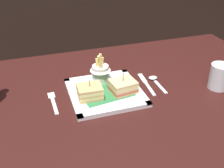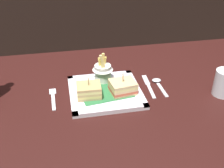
{
  "view_description": "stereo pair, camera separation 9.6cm",
  "coord_description": "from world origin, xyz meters",
  "px_view_note": "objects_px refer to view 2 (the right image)",
  "views": [
    {
      "loc": [
        -0.28,
        -0.78,
        1.27
      ],
      "look_at": [
        -0.02,
        0.0,
        0.78
      ],
      "focal_mm": 43.4,
      "sensor_mm": 36.0,
      "label": 1
    },
    {
      "loc": [
        -0.19,
        -0.8,
        1.27
      ],
      "look_at": [
        -0.02,
        0.0,
        0.78
      ],
      "focal_mm": 43.4,
      "sensor_mm": 36.0,
      "label": 2
    }
  ],
  "objects_px": {
    "dining_table": "(119,117)",
    "water_glass": "(224,85)",
    "fries_cup": "(103,70)",
    "knife": "(148,85)",
    "spoon": "(158,83)",
    "sandwich_half_left": "(89,91)",
    "fork": "(53,98)",
    "square_plate": "(105,92)",
    "sandwich_half_right": "(123,87)"
  },
  "relations": [
    {
      "from": "fries_cup",
      "to": "spoon",
      "type": "distance_m",
      "value": 0.22
    },
    {
      "from": "square_plate",
      "to": "fries_cup",
      "type": "bearing_deg",
      "value": 86.09
    },
    {
      "from": "fork",
      "to": "knife",
      "type": "bearing_deg",
      "value": 2.48
    },
    {
      "from": "sandwich_half_left",
      "to": "spoon",
      "type": "xyz_separation_m",
      "value": [
        0.27,
        0.05,
        -0.03
      ]
    },
    {
      "from": "sandwich_half_left",
      "to": "fries_cup",
      "type": "relative_size",
      "value": 0.74
    },
    {
      "from": "square_plate",
      "to": "sandwich_half_left",
      "type": "xyz_separation_m",
      "value": [
        -0.06,
        -0.02,
        0.03
      ]
    },
    {
      "from": "dining_table",
      "to": "fries_cup",
      "type": "relative_size",
      "value": 12.0
    },
    {
      "from": "sandwich_half_right",
      "to": "spoon",
      "type": "height_order",
      "value": "sandwich_half_right"
    },
    {
      "from": "dining_table",
      "to": "fries_cup",
      "type": "bearing_deg",
      "value": 116.77
    },
    {
      "from": "dining_table",
      "to": "square_plate",
      "type": "xyz_separation_m",
      "value": [
        -0.05,
        0.01,
        0.12
      ]
    },
    {
      "from": "square_plate",
      "to": "fries_cup",
      "type": "xyz_separation_m",
      "value": [
        0.01,
        0.08,
        0.05
      ]
    },
    {
      "from": "fries_cup",
      "to": "fork",
      "type": "distance_m",
      "value": 0.21
    },
    {
      "from": "sandwich_half_right",
      "to": "fork",
      "type": "relative_size",
      "value": 0.71
    },
    {
      "from": "fork",
      "to": "knife",
      "type": "distance_m",
      "value": 0.36
    },
    {
      "from": "sandwich_half_left",
      "to": "spoon",
      "type": "height_order",
      "value": "sandwich_half_left"
    },
    {
      "from": "square_plate",
      "to": "spoon",
      "type": "distance_m",
      "value": 0.21
    },
    {
      "from": "square_plate",
      "to": "sandwich_half_left",
      "type": "height_order",
      "value": "sandwich_half_left"
    },
    {
      "from": "sandwich_half_left",
      "to": "spoon",
      "type": "relative_size",
      "value": 0.68
    },
    {
      "from": "fork",
      "to": "spoon",
      "type": "height_order",
      "value": "spoon"
    },
    {
      "from": "water_glass",
      "to": "fries_cup",
      "type": "bearing_deg",
      "value": 158.11
    },
    {
      "from": "fork",
      "to": "spoon",
      "type": "bearing_deg",
      "value": 2.95
    },
    {
      "from": "square_plate",
      "to": "sandwich_half_right",
      "type": "bearing_deg",
      "value": -17.65
    },
    {
      "from": "sandwich_half_right",
      "to": "water_glass",
      "type": "height_order",
      "value": "water_glass"
    },
    {
      "from": "dining_table",
      "to": "fork",
      "type": "xyz_separation_m",
      "value": [
        -0.23,
        0.02,
        0.11
      ]
    },
    {
      "from": "sandwich_half_right",
      "to": "water_glass",
      "type": "bearing_deg",
      "value": -10.77
    },
    {
      "from": "fries_cup",
      "to": "knife",
      "type": "xyz_separation_m",
      "value": [
        0.17,
        -0.05,
        -0.05
      ]
    },
    {
      "from": "square_plate",
      "to": "fork",
      "type": "distance_m",
      "value": 0.19
    },
    {
      "from": "dining_table",
      "to": "water_glass",
      "type": "bearing_deg",
      "value": -11.96
    },
    {
      "from": "sandwich_half_left",
      "to": "sandwich_half_right",
      "type": "xyz_separation_m",
      "value": [
        0.12,
        -0.0,
        -0.0
      ]
    },
    {
      "from": "fork",
      "to": "spoon",
      "type": "xyz_separation_m",
      "value": [
        0.4,
        0.02,
        0.0
      ]
    },
    {
      "from": "fork",
      "to": "square_plate",
      "type": "bearing_deg",
      "value": -2.54
    },
    {
      "from": "fork",
      "to": "dining_table",
      "type": "bearing_deg",
      "value": -4.26
    },
    {
      "from": "square_plate",
      "to": "spoon",
      "type": "xyz_separation_m",
      "value": [
        0.21,
        0.03,
        -0.0
      ]
    },
    {
      "from": "square_plate",
      "to": "fries_cup",
      "type": "height_order",
      "value": "fries_cup"
    },
    {
      "from": "square_plate",
      "to": "spoon",
      "type": "relative_size",
      "value": 2.0
    },
    {
      "from": "sandwich_half_right",
      "to": "fries_cup",
      "type": "height_order",
      "value": "fries_cup"
    },
    {
      "from": "dining_table",
      "to": "knife",
      "type": "relative_size",
      "value": 8.3
    },
    {
      "from": "sandwich_half_right",
      "to": "fork",
      "type": "distance_m",
      "value": 0.25
    },
    {
      "from": "knife",
      "to": "spoon",
      "type": "xyz_separation_m",
      "value": [
        0.04,
        0.01,
        0.0
      ]
    },
    {
      "from": "fries_cup",
      "to": "water_glass",
      "type": "relative_size",
      "value": 1.23
    },
    {
      "from": "sandwich_half_left",
      "to": "fork",
      "type": "distance_m",
      "value": 0.13
    },
    {
      "from": "sandwich_half_left",
      "to": "fries_cup",
      "type": "distance_m",
      "value": 0.12
    },
    {
      "from": "sandwich_half_left",
      "to": "square_plate",
      "type": "bearing_deg",
      "value": 17.65
    },
    {
      "from": "water_glass",
      "to": "square_plate",
      "type": "bearing_deg",
      "value": 168.19
    },
    {
      "from": "fork",
      "to": "spoon",
      "type": "relative_size",
      "value": 1.08
    },
    {
      "from": "sandwich_half_left",
      "to": "water_glass",
      "type": "bearing_deg",
      "value": -8.07
    },
    {
      "from": "sandwich_half_left",
      "to": "knife",
      "type": "xyz_separation_m",
      "value": [
        0.23,
        0.04,
        -0.03
      ]
    },
    {
      "from": "square_plate",
      "to": "sandwich_half_right",
      "type": "distance_m",
      "value": 0.07
    },
    {
      "from": "dining_table",
      "to": "spoon",
      "type": "height_order",
      "value": "spoon"
    },
    {
      "from": "sandwich_half_right",
      "to": "fork",
      "type": "bearing_deg",
      "value": 173.63
    }
  ]
}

